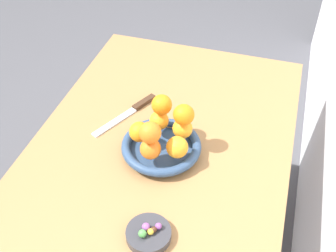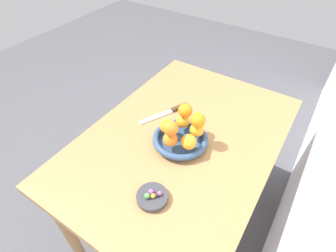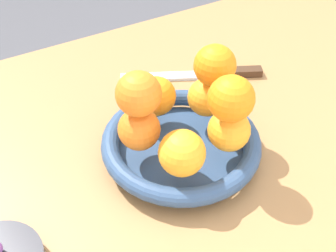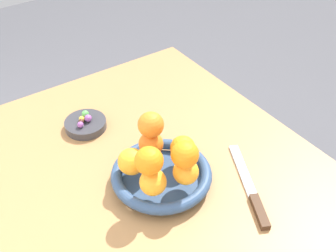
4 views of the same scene
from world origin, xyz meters
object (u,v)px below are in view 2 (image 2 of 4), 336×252
at_px(dining_table, 182,150).
at_px(orange_7, 198,120).
at_px(orange_2, 189,142).
at_px(candy_ball_0, 151,192).
at_px(orange_0, 167,126).
at_px(candy_ball_1, 160,193).
at_px(orange_4, 183,121).
at_px(fruit_bowl, 180,140).
at_px(orange_6, 170,128).
at_px(candy_ball_3, 147,196).
at_px(orange_5, 185,111).
at_px(orange_3, 197,130).
at_px(candy_ball_2, 153,196).
at_px(candy_dish, 152,197).
at_px(orange_1, 170,139).
at_px(candy_ball_4, 156,195).
at_px(knife, 169,112).

xyz_separation_m(dining_table, orange_7, (-0.00, 0.07, 0.22)).
distance_m(orange_2, candy_ball_0, 0.25).
xyz_separation_m(orange_0, orange_2, (0.03, 0.12, 0.00)).
xyz_separation_m(orange_7, candy_ball_1, (0.30, 0.02, -0.10)).
height_order(orange_0, orange_4, orange_0).
xyz_separation_m(fruit_bowl, candy_ball_0, (0.28, 0.05, 0.01)).
distance_m(orange_6, candy_ball_3, 0.26).
distance_m(fruit_bowl, candy_ball_0, 0.28).
distance_m(orange_5, candy_ball_3, 0.38).
height_order(fruit_bowl, candy_ball_0, candy_ball_0).
distance_m(dining_table, fruit_bowl, 0.12).
relative_size(orange_3, orange_5, 0.98).
bearing_deg(candy_ball_2, fruit_bowl, -167.51).
bearing_deg(candy_ball_3, candy_ball_2, 125.51).
relative_size(orange_3, candy_ball_0, 2.96).
xyz_separation_m(orange_2, candy_ball_1, (0.23, 0.02, -0.04)).
xyz_separation_m(orange_4, candy_ball_3, (0.35, 0.07, -0.04)).
height_order(fruit_bowl, candy_dish, fruit_bowl).
xyz_separation_m(orange_3, candy_ball_2, (0.33, 0.01, -0.04)).
xyz_separation_m(candy_dish, candy_ball_3, (0.02, -0.01, 0.02)).
bearing_deg(orange_1, fruit_bowl, 166.99).
height_order(dining_table, orange_6, orange_6).
bearing_deg(orange_7, candy_ball_2, 1.56).
xyz_separation_m(candy_dish, orange_4, (-0.34, -0.08, 0.06)).
distance_m(orange_6, orange_7, 0.12).
bearing_deg(orange_6, candy_ball_3, 14.56).
bearing_deg(orange_5, orange_2, 37.51).
xyz_separation_m(orange_2, orange_3, (-0.08, -0.01, -0.00)).
height_order(orange_0, orange_5, orange_5).
xyz_separation_m(orange_6, candy_ball_0, (0.22, 0.06, -0.10)).
bearing_deg(candy_ball_0, candy_ball_4, 88.89).
bearing_deg(orange_3, knife, -115.97).
bearing_deg(dining_table, orange_2, 43.77).
height_order(orange_4, candy_ball_4, orange_4).
bearing_deg(candy_ball_1, candy_ball_2, -33.58).
xyz_separation_m(candy_dish, orange_5, (-0.34, -0.07, 0.12)).
bearing_deg(orange_2, fruit_bowl, -121.01).
xyz_separation_m(orange_1, orange_4, (-0.12, -0.01, -0.00)).
distance_m(candy_dish, orange_5, 0.37).
bearing_deg(candy_ball_0, orange_0, -157.51).
xyz_separation_m(orange_2, orange_6, (0.02, -0.07, 0.06)).
height_order(candy_dish, orange_7, orange_7).
distance_m(orange_1, orange_4, 0.12).
distance_m(candy_dish, orange_4, 0.35).
bearing_deg(orange_3, candy_ball_4, 3.24).
bearing_deg(orange_4, candy_ball_1, 17.37).
bearing_deg(orange_7, orange_1, -34.47).
xyz_separation_m(orange_2, candy_ball_3, (0.26, -0.01, -0.04)).
height_order(orange_6, candy_ball_0, orange_6).
bearing_deg(candy_dish, orange_2, 179.87).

